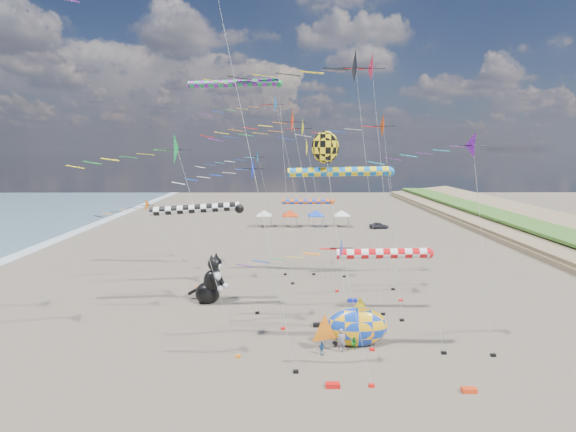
{
  "coord_description": "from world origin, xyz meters",
  "views": [
    {
      "loc": [
        -2.35,
        -25.7,
        14.92
      ],
      "look_at": [
        -1.93,
        12.0,
        9.31
      ],
      "focal_mm": 28.0,
      "sensor_mm": 36.0,
      "label": 1
    }
  ],
  "objects_px": {
    "person_adult": "(341,341)",
    "child_blue": "(322,348)",
    "fish_inflatable": "(356,327)",
    "child_green": "(354,344)",
    "cat_inflatable": "(210,278)",
    "parked_car": "(379,225)"
  },
  "relations": [
    {
      "from": "child_green",
      "to": "person_adult",
      "type": "bearing_deg",
      "value": -135.59
    },
    {
      "from": "person_adult",
      "to": "fish_inflatable",
      "type": "bearing_deg",
      "value": 43.88
    },
    {
      "from": "cat_inflatable",
      "to": "parked_car",
      "type": "distance_m",
      "value": 48.34
    },
    {
      "from": "cat_inflatable",
      "to": "child_green",
      "type": "distance_m",
      "value": 16.62
    },
    {
      "from": "fish_inflatable",
      "to": "child_green",
      "type": "relative_size",
      "value": 6.31
    },
    {
      "from": "fish_inflatable",
      "to": "child_green",
      "type": "xyz_separation_m",
      "value": [
        -0.28,
        -0.85,
        -0.97
      ]
    },
    {
      "from": "cat_inflatable",
      "to": "person_adult",
      "type": "xyz_separation_m",
      "value": [
        11.47,
        -11.2,
        -1.59
      ]
    },
    {
      "from": "child_green",
      "to": "parked_car",
      "type": "bearing_deg",
      "value": 98.9
    },
    {
      "from": "person_adult",
      "to": "child_blue",
      "type": "bearing_deg",
      "value": -164.36
    },
    {
      "from": "fish_inflatable",
      "to": "child_blue",
      "type": "height_order",
      "value": "fish_inflatable"
    },
    {
      "from": "person_adult",
      "to": "cat_inflatable",
      "type": "bearing_deg",
      "value": 135.3
    },
    {
      "from": "person_adult",
      "to": "parked_car",
      "type": "height_order",
      "value": "person_adult"
    },
    {
      "from": "child_green",
      "to": "child_blue",
      "type": "distance_m",
      "value": 2.64
    },
    {
      "from": "fish_inflatable",
      "to": "child_blue",
      "type": "bearing_deg",
      "value": -148.9
    },
    {
      "from": "person_adult",
      "to": "child_blue",
      "type": "relative_size",
      "value": 1.77
    },
    {
      "from": "cat_inflatable",
      "to": "fish_inflatable",
      "type": "xyz_separation_m",
      "value": [
        12.75,
        -9.95,
        -1.02
      ]
    },
    {
      "from": "cat_inflatable",
      "to": "person_adult",
      "type": "height_order",
      "value": "cat_inflatable"
    },
    {
      "from": "cat_inflatable",
      "to": "parked_car",
      "type": "bearing_deg",
      "value": 83.3
    },
    {
      "from": "cat_inflatable",
      "to": "person_adult",
      "type": "relative_size",
      "value": 2.77
    },
    {
      "from": "child_green",
      "to": "child_blue",
      "type": "height_order",
      "value": "child_blue"
    },
    {
      "from": "cat_inflatable",
      "to": "child_blue",
      "type": "bearing_deg",
      "value": -24.44
    },
    {
      "from": "child_green",
      "to": "parked_car",
      "type": "distance_m",
      "value": 53.48
    }
  ]
}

